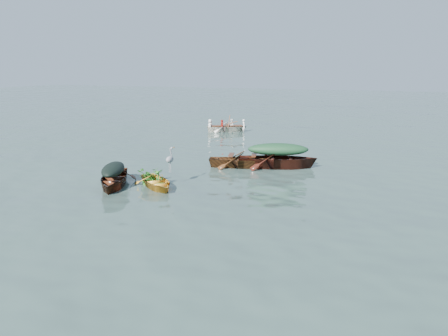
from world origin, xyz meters
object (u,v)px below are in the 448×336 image
(yellow_dinghy, at_px, (156,187))
(open_wooden_boat, at_px, (242,167))
(dark_covered_boat, at_px, (114,186))
(heron, at_px, (170,163))
(green_tarp_boat, at_px, (277,168))
(rowed_boat, at_px, (227,132))

(yellow_dinghy, relative_size, open_wooden_boat, 0.70)
(dark_covered_boat, distance_m, heron, 2.18)
(dark_covered_boat, height_order, green_tarp_boat, green_tarp_boat)
(dark_covered_boat, distance_m, rowed_boat, 14.04)
(dark_covered_boat, bearing_deg, green_tarp_boat, 21.22)
(open_wooden_boat, bearing_deg, green_tarp_boat, -87.02)
(yellow_dinghy, distance_m, rowed_boat, 13.86)
(rowed_boat, height_order, heron, heron)
(yellow_dinghy, bearing_deg, green_tarp_boat, 5.52)
(yellow_dinghy, xyz_separation_m, open_wooden_boat, (1.77, 4.15, 0.00))
(yellow_dinghy, relative_size, rowed_boat, 0.75)
(yellow_dinghy, xyz_separation_m, green_tarp_boat, (3.18, 4.60, 0.00))
(open_wooden_boat, xyz_separation_m, heron, (-1.45, -3.69, 0.82))
(dark_covered_boat, xyz_separation_m, heron, (1.84, 0.85, 0.82))
(green_tarp_boat, relative_size, heron, 5.02)
(rowed_boat, relative_size, heron, 3.98)
(yellow_dinghy, distance_m, dark_covered_boat, 1.57)
(open_wooden_boat, distance_m, rowed_boat, 10.45)
(open_wooden_boat, bearing_deg, dark_covered_boat, 129.26)
(dark_covered_boat, distance_m, open_wooden_boat, 5.61)
(dark_covered_boat, bearing_deg, yellow_dinghy, -10.99)
(green_tarp_boat, height_order, open_wooden_boat, green_tarp_boat)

